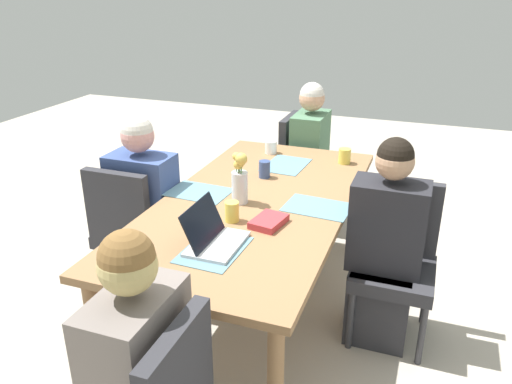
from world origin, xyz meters
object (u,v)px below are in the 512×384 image
at_px(coffee_mug_far_left, 345,156).
at_px(person_far_left_near, 145,219).
at_px(chair_far_left_near, 131,226).
at_px(chair_near_right_near, 396,254).
at_px(person_near_right_near, 384,254).
at_px(coffee_mug_near_left, 122,257).
at_px(phone_black, 120,248).
at_px(book_red_cover, 269,221).
at_px(dining_table, 256,212).
at_px(coffee_mug_centre_right, 232,212).
at_px(chair_head_right_left_mid, 302,164).
at_px(laptop_head_left_left_far, 213,237).
at_px(coffee_mug_centre_left, 265,169).
at_px(flower_vase, 240,177).
at_px(coffee_mug_near_right, 271,147).
at_px(person_head_right_left_mid, 309,164).

bearing_deg(coffee_mug_far_left, person_far_left_near, 126.79).
height_order(chair_far_left_near, chair_near_right_near, same).
relative_size(person_near_right_near, coffee_mug_near_left, 12.30).
bearing_deg(coffee_mug_far_left, chair_near_right_near, -146.59).
relative_size(chair_near_right_near, phone_black, 6.00).
bearing_deg(book_red_cover, chair_far_left_near, 89.34).
height_order(chair_far_left_near, coffee_mug_far_left, chair_far_left_near).
distance_m(dining_table, coffee_mug_far_left, 0.88).
bearing_deg(person_near_right_near, dining_table, 93.51).
xyz_separation_m(chair_near_right_near, coffee_mug_centre_right, (-0.42, 0.82, 0.31)).
xyz_separation_m(dining_table, chair_head_right_left_mid, (1.38, 0.10, -0.19)).
bearing_deg(person_near_right_near, chair_far_left_near, 95.19).
distance_m(chair_near_right_near, laptop_head_left_left_far, 1.11).
bearing_deg(chair_head_right_left_mid, coffee_mug_centre_left, -178.70).
height_order(chair_near_right_near, flower_vase, flower_vase).
height_order(chair_head_right_left_mid, chair_near_right_near, same).
height_order(chair_far_left_near, person_near_right_near, person_near_right_near).
height_order(chair_far_left_near, coffee_mug_centre_left, chair_far_left_near).
height_order(coffee_mug_centre_right, book_red_cover, coffee_mug_centre_right).
xyz_separation_m(person_far_left_near, coffee_mug_centre_left, (0.38, -0.67, 0.29)).
distance_m(coffee_mug_centre_right, book_red_cover, 0.20).
distance_m(dining_table, book_red_cover, 0.33).
height_order(dining_table, chair_far_left_near, chair_far_left_near).
height_order(chair_head_right_left_mid, coffee_mug_near_right, chair_head_right_left_mid).
relative_size(chair_head_right_left_mid, coffee_mug_centre_right, 8.40).
xyz_separation_m(chair_far_left_near, coffee_mug_centre_left, (0.45, -0.73, 0.31)).
distance_m(chair_near_right_near, person_near_right_near, 0.10).
relative_size(chair_far_left_near, phone_black, 6.00).
bearing_deg(coffee_mug_far_left, laptop_head_left_left_far, 165.21).
bearing_deg(chair_head_right_left_mid, laptop_head_left_left_far, -177.45).
bearing_deg(chair_head_right_left_mid, person_near_right_near, -147.97).
relative_size(chair_near_right_near, coffee_mug_near_right, 9.90).
relative_size(flower_vase, coffee_mug_near_right, 3.32).
height_order(flower_vase, laptop_head_left_left_far, flower_vase).
distance_m(person_head_right_left_mid, coffee_mug_near_right, 0.59).
distance_m(person_far_left_near, laptop_head_left_left_far, 0.96).
bearing_deg(laptop_head_left_left_far, book_red_cover, -30.84).
distance_m(person_head_right_left_mid, chair_near_right_near, 1.45).
xyz_separation_m(person_far_left_near, book_red_cover, (-0.25, -0.91, 0.25)).
bearing_deg(flower_vase, coffee_mug_near_right, 7.41).
height_order(chair_far_left_near, person_head_right_left_mid, person_head_right_left_mid).
distance_m(coffee_mug_near_right, coffee_mug_far_left, 0.54).
relative_size(chair_far_left_near, person_head_right_left_mid, 0.75).
height_order(laptop_head_left_left_far, coffee_mug_near_right, laptop_head_left_left_far).
height_order(person_near_right_near, book_red_cover, person_near_right_near).
distance_m(chair_far_left_near, coffee_mug_centre_right, 0.86).
distance_m(dining_table, person_head_right_left_mid, 1.33).
height_order(coffee_mug_centre_left, phone_black, coffee_mug_centre_left).
bearing_deg(dining_table, coffee_mug_far_left, -23.86).
distance_m(chair_head_right_left_mid, coffee_mug_near_left, 2.30).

